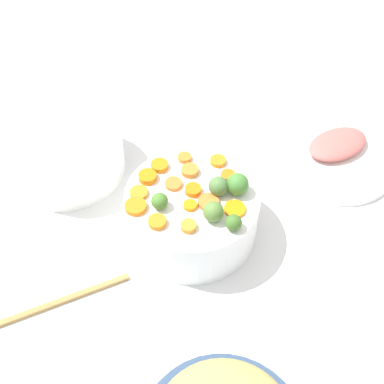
{
  "coord_description": "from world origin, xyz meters",
  "views": [
    {
      "loc": [
        -0.44,
        -0.44,
        0.84
      ],
      "look_at": [
        0.02,
        -0.06,
        0.13
      ],
      "focal_mm": 49.08,
      "sensor_mm": 36.0,
      "label": 1
    }
  ],
  "objects_px": {
    "casserole_dish": "(65,152)",
    "ham_plate": "(335,159)",
    "serving_bowl_carrots": "(192,214)",
    "wooden_spoon": "(5,322)"
  },
  "relations": [
    {
      "from": "casserole_dish",
      "to": "ham_plate",
      "type": "relative_size",
      "value": 0.93
    },
    {
      "from": "serving_bowl_carrots",
      "to": "ham_plate",
      "type": "relative_size",
      "value": 0.95
    },
    {
      "from": "ham_plate",
      "to": "serving_bowl_carrots",
      "type": "bearing_deg",
      "value": 161.1
    },
    {
      "from": "ham_plate",
      "to": "casserole_dish",
      "type": "bearing_deg",
      "value": 132.15
    },
    {
      "from": "wooden_spoon",
      "to": "ham_plate",
      "type": "relative_size",
      "value": 1.11
    },
    {
      "from": "casserole_dish",
      "to": "ham_plate",
      "type": "distance_m",
      "value": 0.57
    },
    {
      "from": "wooden_spoon",
      "to": "casserole_dish",
      "type": "distance_m",
      "value": 0.37
    },
    {
      "from": "serving_bowl_carrots",
      "to": "wooden_spoon",
      "type": "height_order",
      "value": "serving_bowl_carrots"
    },
    {
      "from": "serving_bowl_carrots",
      "to": "ham_plate",
      "type": "bearing_deg",
      "value": -18.9
    },
    {
      "from": "serving_bowl_carrots",
      "to": "wooden_spoon",
      "type": "xyz_separation_m",
      "value": [
        -0.35,
        0.12,
        -0.05
      ]
    }
  ]
}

